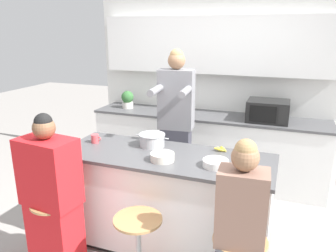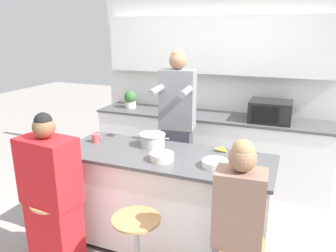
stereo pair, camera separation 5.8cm
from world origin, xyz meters
The scene contains 16 objects.
ground_plane centered at (0.00, 0.00, 0.00)m, with size 16.00×16.00×0.00m, color gray.
wall_back centered at (0.00, 1.86, 1.54)m, with size 3.36×0.22×2.70m.
back_counter centered at (0.00, 1.57, 0.46)m, with size 3.12×0.61×0.93m.
kitchen_island centered at (0.00, 0.00, 0.47)m, with size 1.94×0.74×0.94m.
bar_stool_leftmost centered at (-0.78, -0.61, 0.35)m, with size 0.38×0.38×0.63m.
bar_stool_center centered at (0.00, -0.59, 0.35)m, with size 0.38×0.38×0.63m.
person_cooking centered at (-0.14, 0.69, 0.92)m, with size 0.43×0.61×1.83m.
person_wrapped_blanket centered at (-0.77, -0.63, 0.66)m, with size 0.50×0.34×1.40m.
person_seated_near centered at (0.77, -0.63, 0.64)m, with size 0.34×0.28×1.38m.
cooking_pot centered at (-0.20, 0.18, 1.00)m, with size 0.34×0.25×0.12m.
fruit_bowl centered at (0.48, -0.10, 0.97)m, with size 0.21×0.21×0.06m.
mixing_bowl_steel centered at (0.03, -0.13, 0.97)m, with size 0.21×0.21×0.07m.
coffee_cup_near centered at (-0.77, 0.07, 0.98)m, with size 0.11×0.08×0.08m.
banana_bunch centered at (0.45, 0.27, 0.96)m, with size 0.13×0.10×0.04m.
microwave centered at (0.77, 1.54, 1.06)m, with size 0.50×0.41×0.26m.
potted_plant centered at (-1.18, 1.57, 1.06)m, with size 0.18×0.18×0.25m.
Camera 2 is at (1.04, -2.56, 2.02)m, focal length 35.00 mm.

